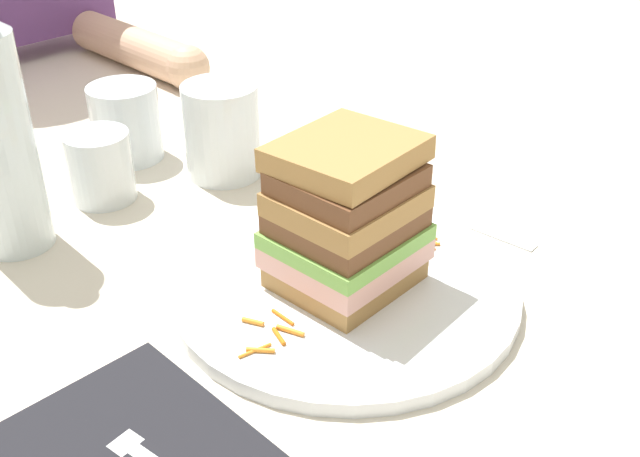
# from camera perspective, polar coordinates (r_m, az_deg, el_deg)

# --- Properties ---
(ground_plane) EXTENTS (3.00, 3.00, 0.00)m
(ground_plane) POSITION_cam_1_polar(r_m,az_deg,el_deg) (0.69, 1.27, -3.28)
(ground_plane) COLOR beige
(main_plate) EXTENTS (0.30, 0.30, 0.01)m
(main_plate) POSITION_cam_1_polar(r_m,az_deg,el_deg) (0.66, 1.87, -4.40)
(main_plate) COLOR white
(main_plate) RESTS_ON ground_plane
(sandwich) EXTENTS (0.12, 0.11, 0.13)m
(sandwich) POSITION_cam_1_polar(r_m,az_deg,el_deg) (0.62, 1.97, 0.81)
(sandwich) COLOR #A87A42
(sandwich) RESTS_ON main_plate
(carrot_shred_0) EXTENTS (0.01, 0.02, 0.00)m
(carrot_shred_0) POSITION_cam_1_polar(r_m,az_deg,el_deg) (0.60, -2.23, -7.61)
(carrot_shred_0) COLOR orange
(carrot_shred_0) RESTS_ON main_plate
(carrot_shred_1) EXTENTS (0.00, 0.03, 0.00)m
(carrot_shred_1) POSITION_cam_1_polar(r_m,az_deg,el_deg) (0.61, -2.79, -6.61)
(carrot_shred_1) COLOR orange
(carrot_shred_1) RESTS_ON main_plate
(carrot_shred_2) EXTENTS (0.01, 0.02, 0.00)m
(carrot_shred_2) POSITION_cam_1_polar(r_m,az_deg,el_deg) (0.59, -3.09, -8.02)
(carrot_shred_2) COLOR orange
(carrot_shred_2) RESTS_ON main_plate
(carrot_shred_3) EXTENTS (0.03, 0.01, 0.00)m
(carrot_shred_3) POSITION_cam_1_polar(r_m,az_deg,el_deg) (0.58, -4.87, -9.05)
(carrot_shred_3) COLOR orange
(carrot_shred_3) RESTS_ON main_plate
(carrot_shred_4) EXTENTS (0.01, 0.02, 0.00)m
(carrot_shred_4) POSITION_cam_1_polar(r_m,az_deg,el_deg) (0.61, -5.02, -6.92)
(carrot_shred_4) COLOR orange
(carrot_shred_4) RESTS_ON main_plate
(carrot_shred_5) EXTENTS (0.02, 0.02, 0.00)m
(carrot_shred_5) POSITION_cam_1_polar(r_m,az_deg,el_deg) (0.58, -4.45, -9.02)
(carrot_shred_5) COLOR orange
(carrot_shred_5) RESTS_ON main_plate
(carrot_shred_6) EXTENTS (0.02, 0.02, 0.00)m
(carrot_shred_6) POSITION_cam_1_polar(r_m,az_deg,el_deg) (0.71, 5.73, -1.07)
(carrot_shred_6) COLOR orange
(carrot_shred_6) RESTS_ON main_plate
(carrot_shred_7) EXTENTS (0.02, 0.01, 0.00)m
(carrot_shred_7) POSITION_cam_1_polar(r_m,az_deg,el_deg) (0.72, 5.49, -0.22)
(carrot_shred_7) COLOR orange
(carrot_shred_7) RESTS_ON main_plate
(carrot_shred_8) EXTENTS (0.01, 0.03, 0.00)m
(carrot_shred_8) POSITION_cam_1_polar(r_m,az_deg,el_deg) (0.71, 7.96, -1.02)
(carrot_shred_8) COLOR orange
(carrot_shred_8) RESTS_ON main_plate
(carrot_shred_9) EXTENTS (0.00, 0.03, 0.00)m
(carrot_shred_9) POSITION_cam_1_polar(r_m,az_deg,el_deg) (0.72, 7.82, -0.41)
(carrot_shred_9) COLOR orange
(carrot_shred_9) RESTS_ON main_plate
(carrot_shred_10) EXTENTS (0.01, 0.02, 0.00)m
(carrot_shred_10) POSITION_cam_1_polar(r_m,az_deg,el_deg) (0.72, 8.25, -0.79)
(carrot_shred_10) COLOR orange
(carrot_shred_10) RESTS_ON main_plate
(carrot_shred_11) EXTENTS (0.03, 0.03, 0.00)m
(carrot_shred_11) POSITION_cam_1_polar(r_m,az_deg,el_deg) (0.71, 7.59, -1.17)
(carrot_shred_11) COLOR orange
(carrot_shred_11) RESTS_ON main_plate
(carrot_shred_12) EXTENTS (0.02, 0.01, 0.00)m
(carrot_shred_12) POSITION_cam_1_polar(r_m,az_deg,el_deg) (0.72, 6.50, -0.45)
(carrot_shred_12) COLOR orange
(carrot_shred_12) RESTS_ON main_plate
(carrot_shred_13) EXTENTS (0.01, 0.02, 0.00)m
(carrot_shred_13) POSITION_cam_1_polar(r_m,az_deg,el_deg) (0.72, 6.25, -0.27)
(carrot_shred_13) COLOR orange
(carrot_shred_13) RESTS_ON main_plate
(napkin_dark) EXTENTS (0.14, 0.17, 0.00)m
(napkin_dark) POSITION_cam_1_polar(r_m,az_deg,el_deg) (0.54, -13.73, -15.62)
(napkin_dark) COLOR black
(napkin_dark) RESTS_ON ground_plane
(knife) EXTENTS (0.03, 0.20, 0.00)m
(knife) POSITION_cam_1_polar(r_m,az_deg,el_deg) (0.78, 9.61, 0.93)
(knife) COLOR silver
(knife) RESTS_ON ground_plane
(juice_glass) EXTENTS (0.08, 0.08, 0.10)m
(juice_glass) POSITION_cam_1_polar(r_m,az_deg,el_deg) (0.84, -7.29, 6.97)
(juice_glass) COLOR white
(juice_glass) RESTS_ON ground_plane
(empty_tumbler_0) EXTENTS (0.08, 0.08, 0.09)m
(empty_tumbler_0) POSITION_cam_1_polar(r_m,az_deg,el_deg) (0.90, -14.27, 7.66)
(empty_tumbler_0) COLOR silver
(empty_tumbler_0) RESTS_ON ground_plane
(empty_tumbler_1) EXTENTS (0.07, 0.07, 0.07)m
(empty_tumbler_1) POSITION_cam_1_polar(r_m,az_deg,el_deg) (0.82, -16.04, 4.45)
(empty_tumbler_1) COLOR silver
(empty_tumbler_1) RESTS_ON ground_plane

